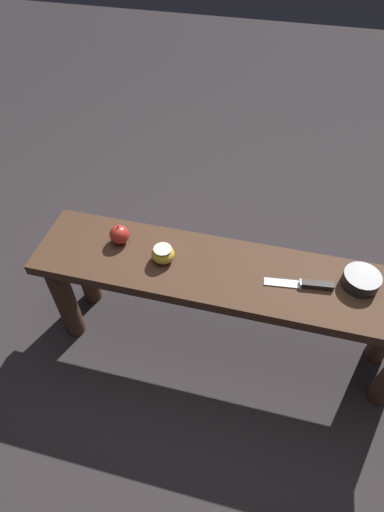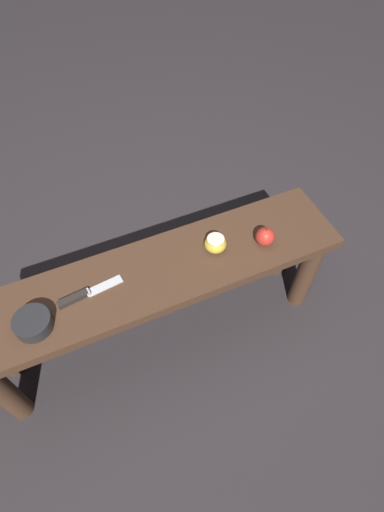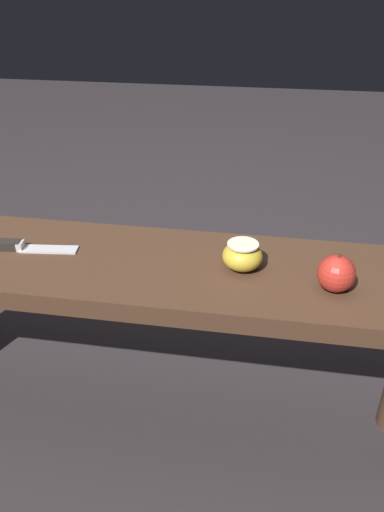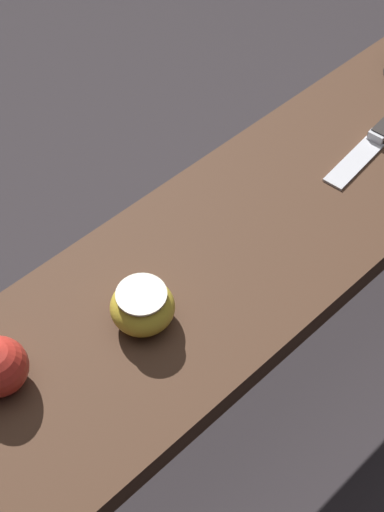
% 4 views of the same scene
% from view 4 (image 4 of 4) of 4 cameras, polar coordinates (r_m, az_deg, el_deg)
% --- Properties ---
extents(ground_plane, '(8.00, 8.00, 0.00)m').
position_cam_4_polar(ground_plane, '(1.38, 4.34, -10.16)').
color(ground_plane, '#2D282B').
extents(wooden_bench, '(1.37, 0.30, 0.47)m').
position_cam_4_polar(wooden_bench, '(1.08, 5.45, -1.16)').
color(wooden_bench, '#472D1E').
rests_on(wooden_bench, ground_plane).
extents(knife, '(0.23, 0.05, 0.02)m').
position_cam_4_polar(knife, '(1.15, 15.09, 9.67)').
color(knife, silver).
rests_on(knife, wooden_bench).
extents(apple_cut, '(0.08, 0.08, 0.06)m').
position_cam_4_polar(apple_cut, '(0.87, -3.99, -4.06)').
color(apple_cut, gold).
rests_on(apple_cut, wooden_bench).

